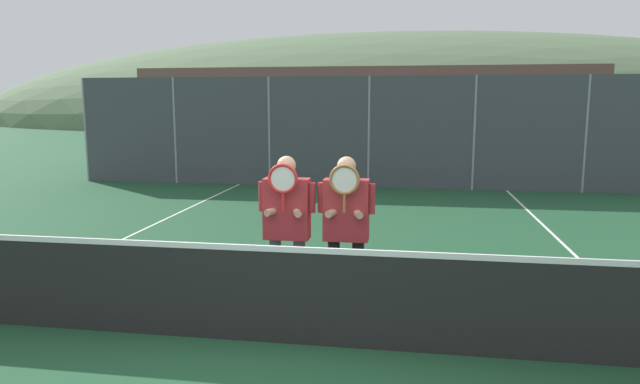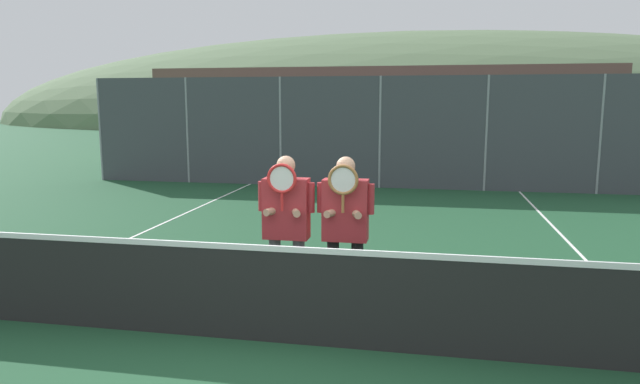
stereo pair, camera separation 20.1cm
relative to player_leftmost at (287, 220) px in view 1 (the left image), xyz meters
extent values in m
plane|color=#1E4C2D|center=(0.16, -0.82, -1.03)|extent=(120.00, 120.00, 0.00)
ellipsoid|color=#5B7551|center=(0.16, 60.47, -1.03)|extent=(99.24, 55.14, 19.30)
cube|color=beige|center=(-0.62, 17.85, 0.58)|extent=(16.74, 5.00, 3.23)
cube|color=brown|center=(-0.62, 17.85, 2.37)|extent=(17.24, 5.50, 0.36)
cylinder|color=gray|center=(-8.09, 9.46, 0.46)|extent=(0.06, 0.06, 2.98)
cylinder|color=gray|center=(-5.34, 9.46, 0.46)|extent=(0.06, 0.06, 2.98)
cylinder|color=gray|center=(-2.59, 9.46, 0.46)|extent=(0.06, 0.06, 2.98)
cylinder|color=gray|center=(0.16, 9.46, 0.46)|extent=(0.06, 0.06, 2.98)
cylinder|color=gray|center=(2.91, 9.46, 0.46)|extent=(0.06, 0.06, 2.98)
cylinder|color=gray|center=(5.66, 9.46, 0.46)|extent=(0.06, 0.06, 2.98)
cube|color=#42474C|center=(0.16, 9.46, 0.46)|extent=(16.50, 0.02, 2.98)
cube|color=black|center=(0.16, -0.82, -0.58)|extent=(9.60, 0.02, 0.91)
cube|color=white|center=(0.16, -0.82, -0.10)|extent=(9.60, 0.03, 0.06)
cube|color=white|center=(-3.48, 2.18, -1.03)|extent=(0.05, 16.00, 0.01)
cube|color=white|center=(3.80, 2.18, -1.03)|extent=(0.05, 16.00, 0.01)
cylinder|color=#56565B|center=(-0.13, 0.01, -0.62)|extent=(0.13, 0.13, 0.83)
cylinder|color=#56565B|center=(0.13, 0.01, -0.62)|extent=(0.13, 0.13, 0.83)
cube|color=maroon|center=(0.00, 0.01, 0.13)|extent=(0.49, 0.22, 0.66)
sphere|color=tan|center=(0.00, 0.01, 0.60)|extent=(0.20, 0.20, 0.20)
cylinder|color=maroon|center=(-0.27, 0.01, 0.26)|extent=(0.08, 0.08, 0.32)
cylinder|color=maroon|center=(0.27, 0.01, 0.26)|extent=(0.08, 0.08, 0.32)
cylinder|color=tan|center=(-0.12, -0.08, 0.11)|extent=(0.16, 0.27, 0.08)
cylinder|color=tan|center=(0.12, -0.08, 0.11)|extent=(0.16, 0.27, 0.08)
cylinder|color=red|center=(0.00, -0.17, 0.23)|extent=(0.03, 0.03, 0.20)
torus|color=red|center=(0.00, -0.17, 0.48)|extent=(0.32, 0.03, 0.32)
cylinder|color=silver|center=(0.00, -0.17, 0.48)|extent=(0.26, 0.00, 0.26)
cylinder|color=black|center=(0.51, 0.04, -0.62)|extent=(0.13, 0.13, 0.83)
cylinder|color=black|center=(0.77, 0.04, -0.62)|extent=(0.13, 0.13, 0.83)
cube|color=maroon|center=(0.64, 0.04, 0.13)|extent=(0.48, 0.22, 0.66)
sphere|color=tan|center=(0.64, 0.04, 0.60)|extent=(0.20, 0.20, 0.20)
cylinder|color=maroon|center=(0.38, 0.04, 0.26)|extent=(0.08, 0.08, 0.32)
cylinder|color=maroon|center=(0.91, 0.04, 0.26)|extent=(0.08, 0.08, 0.32)
cylinder|color=tan|center=(0.52, -0.05, 0.11)|extent=(0.16, 0.27, 0.08)
cylinder|color=tan|center=(0.76, -0.05, 0.11)|extent=(0.16, 0.27, 0.08)
cylinder|color=#936033|center=(0.64, -0.14, 0.23)|extent=(0.03, 0.03, 0.20)
torus|color=#936033|center=(0.64, -0.14, 0.48)|extent=(0.32, 0.03, 0.32)
cylinder|color=silver|center=(0.64, -0.14, 0.48)|extent=(0.26, 0.00, 0.26)
cube|color=slate|center=(-3.95, 11.63, -0.32)|extent=(4.54, 1.76, 0.82)
cube|color=#2D3842|center=(-3.95, 11.63, 0.42)|extent=(2.50, 1.62, 0.67)
cylinder|color=black|center=(-2.47, 10.73, -0.73)|extent=(0.60, 0.16, 0.60)
cylinder|color=black|center=(-2.47, 12.53, -0.73)|extent=(0.60, 0.16, 0.60)
cylinder|color=black|center=(-5.43, 10.73, -0.73)|extent=(0.60, 0.16, 0.60)
cylinder|color=black|center=(-5.43, 12.53, -0.73)|extent=(0.60, 0.16, 0.60)
cube|color=#B2B7BC|center=(1.06, 11.82, -0.32)|extent=(4.55, 1.82, 0.83)
cube|color=#2D3842|center=(1.06, 11.82, 0.44)|extent=(2.50, 1.67, 0.68)
cylinder|color=black|center=(2.54, 10.90, -0.73)|extent=(0.60, 0.16, 0.60)
cylinder|color=black|center=(2.54, 12.75, -0.73)|extent=(0.60, 0.16, 0.60)
cylinder|color=black|center=(-0.42, 10.90, -0.73)|extent=(0.60, 0.16, 0.60)
cylinder|color=black|center=(-0.42, 12.75, -0.73)|extent=(0.60, 0.16, 0.60)
cube|color=#285638|center=(6.05, 11.68, -0.33)|extent=(4.48, 1.85, 0.80)
cube|color=#2D3842|center=(6.05, 11.68, 0.40)|extent=(2.47, 1.70, 0.66)
cylinder|color=black|center=(7.51, 12.63, -0.73)|extent=(0.60, 0.16, 0.60)
cylinder|color=black|center=(4.59, 10.74, -0.73)|extent=(0.60, 0.16, 0.60)
cylinder|color=black|center=(4.59, 12.63, -0.73)|extent=(0.60, 0.16, 0.60)
camera|label=1|loc=(1.32, -5.89, 1.26)|focal=32.00mm
camera|label=2|loc=(1.52, -5.86, 1.26)|focal=32.00mm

